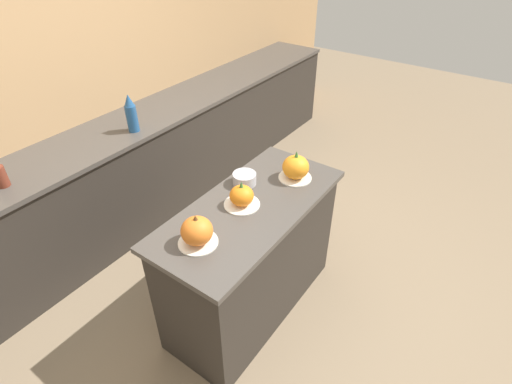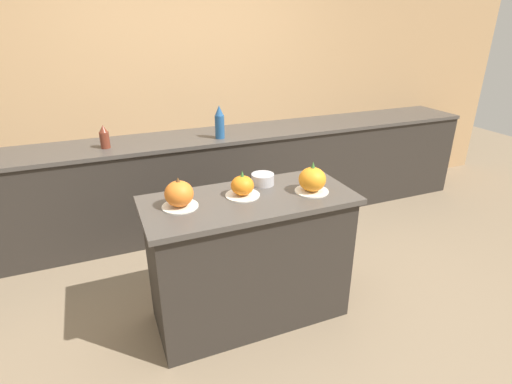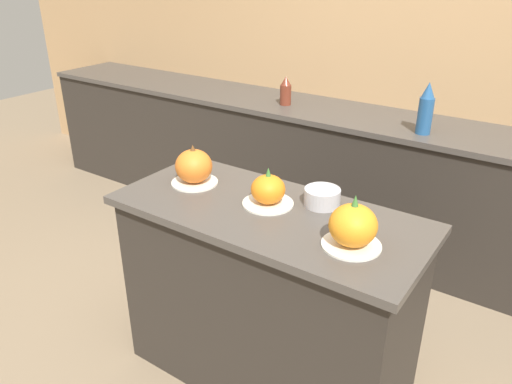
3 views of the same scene
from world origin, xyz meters
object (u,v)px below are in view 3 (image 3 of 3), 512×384
object	(u,v)px
pumpkin_cake_right	(353,227)
mixing_bowl	(322,197)
bottle_tall	(426,109)
pumpkin_cake_left	(194,167)
pumpkin_cake_center	(268,191)
bottle_short	(286,91)

from	to	relation	value
pumpkin_cake_right	mixing_bowl	world-z (taller)	pumpkin_cake_right
pumpkin_cake_right	bottle_tall	bearing A→B (deg)	97.50
pumpkin_cake_left	bottle_tall	world-z (taller)	bottle_tall
pumpkin_cake_left	bottle_tall	distance (m)	1.42
pumpkin_cake_center	bottle_tall	distance (m)	1.28
bottle_short	mixing_bowl	distance (m)	1.52
pumpkin_cake_left	mixing_bowl	distance (m)	0.61
bottle_tall	mixing_bowl	xyz separation A→B (m)	(-0.06, -1.13, -0.12)
pumpkin_cake_right	mixing_bowl	bearing A→B (deg)	136.13
bottle_tall	bottle_short	size ratio (longest dim) A/B	1.53
pumpkin_cake_left	mixing_bowl	bearing A→B (deg)	12.70
pumpkin_cake_left	pumpkin_cake_right	world-z (taller)	pumpkin_cake_right
bottle_tall	bottle_short	bearing A→B (deg)	175.34
bottle_tall	bottle_short	distance (m)	0.99
pumpkin_cake_left	bottle_tall	bearing A→B (deg)	62.65
pumpkin_cake_center	mixing_bowl	size ratio (longest dim) A/B	1.43
pumpkin_cake_left	mixing_bowl	xyz separation A→B (m)	(0.59, 0.13, -0.04)
bottle_tall	pumpkin_cake_right	bearing A→B (deg)	-82.50
bottle_tall	mixing_bowl	size ratio (longest dim) A/B	1.97
bottle_tall	bottle_short	xyz separation A→B (m)	(-0.98, 0.08, -0.05)
pumpkin_cake_left	bottle_tall	xyz separation A→B (m)	(0.65, 1.26, 0.08)
pumpkin_cake_center	pumpkin_cake_right	size ratio (longest dim) A/B	1.00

